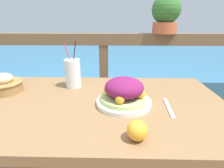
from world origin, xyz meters
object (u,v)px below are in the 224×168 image
object	(u,v)px
salad_plate	(124,93)
bread_basket	(5,85)
drink_glass	(73,73)
potted_plant	(166,13)

from	to	relation	value
salad_plate	bread_basket	world-z (taller)	salad_plate
drink_glass	potted_plant	world-z (taller)	potted_plant
salad_plate	drink_glass	size ratio (longest dim) A/B	0.97
salad_plate	potted_plant	xyz separation A→B (m)	(0.34, 0.71, 0.35)
salad_plate	bread_basket	size ratio (longest dim) A/B	1.36
drink_glass	bread_basket	distance (m)	0.36
drink_glass	potted_plant	bearing A→B (deg)	39.12
drink_glass	bread_basket	xyz separation A→B (m)	(-0.35, -0.08, -0.04)
drink_glass	potted_plant	xyz separation A→B (m)	(0.61, 0.50, 0.32)
bread_basket	potted_plant	distance (m)	1.18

